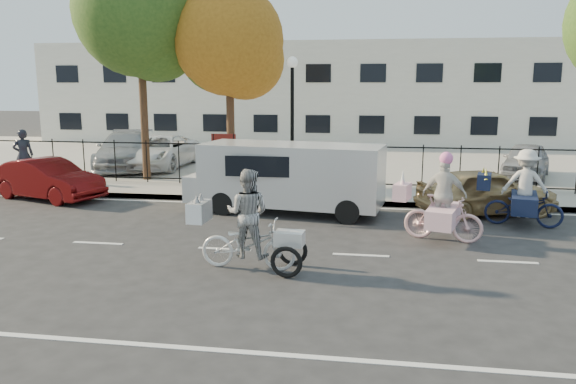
% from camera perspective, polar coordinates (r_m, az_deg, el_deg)
% --- Properties ---
extents(ground, '(120.00, 120.00, 0.00)m').
position_cam_1_polar(ground, '(12.58, -6.45, -5.79)').
color(ground, '#333334').
extents(road_markings, '(60.00, 9.52, 0.01)m').
position_cam_1_polar(road_markings, '(12.57, -6.45, -5.76)').
color(road_markings, silver).
rests_on(road_markings, ground).
extents(curb, '(60.00, 0.10, 0.15)m').
position_cam_1_polar(curb, '(17.33, -2.07, -0.84)').
color(curb, '#A8A399').
rests_on(curb, ground).
extents(sidewalk, '(60.00, 2.20, 0.15)m').
position_cam_1_polar(sidewalk, '(18.34, -1.45, -0.18)').
color(sidewalk, '#A8A399').
rests_on(sidewalk, ground).
extents(parking_lot, '(60.00, 15.60, 0.15)m').
position_cam_1_polar(parking_lot, '(27.03, 1.93, 3.39)').
color(parking_lot, '#A8A399').
rests_on(parking_lot, ground).
extents(iron_fence, '(58.00, 0.06, 1.50)m').
position_cam_1_polar(iron_fence, '(19.27, -0.87, 2.85)').
color(iron_fence, black).
rests_on(iron_fence, sidewalk).
extents(building, '(34.00, 10.00, 6.00)m').
position_cam_1_polar(building, '(36.76, 3.89, 9.93)').
color(building, silver).
rests_on(building, ground).
extents(lamppost, '(0.36, 0.36, 4.33)m').
position_cam_1_polar(lamppost, '(18.62, 0.43, 9.40)').
color(lamppost, black).
rests_on(lamppost, sidewalk).
extents(street_sign, '(0.85, 0.06, 1.80)m').
position_cam_1_polar(street_sign, '(19.22, -6.54, 4.31)').
color(street_sign, black).
rests_on(street_sign, sidewalk).
extents(zebra_trike, '(2.33, 0.91, 2.00)m').
position_cam_1_polar(zebra_trike, '(11.03, -4.06, -3.96)').
color(zebra_trike, silver).
rests_on(zebra_trike, ground).
extents(unicorn_bike, '(2.12, 1.53, 2.09)m').
position_cam_1_polar(unicorn_bike, '(13.46, 15.38, -1.61)').
color(unicorn_bike, beige).
rests_on(unicorn_bike, ground).
extents(bull_bike, '(2.20, 1.54, 1.99)m').
position_cam_1_polar(bull_bike, '(15.54, 22.78, -0.35)').
color(bull_bike, '#101737').
rests_on(bull_bike, ground).
extents(white_van, '(5.72, 2.55, 1.96)m').
position_cam_1_polar(white_van, '(15.79, 0.04, 1.73)').
color(white_van, silver).
rests_on(white_van, ground).
extents(red_sedan, '(4.12, 2.54, 1.28)m').
position_cam_1_polar(red_sedan, '(19.31, -23.24, 1.20)').
color(red_sedan, '#510909').
rests_on(red_sedan, ground).
extents(gold_sedan, '(4.14, 2.66, 1.31)m').
position_cam_1_polar(gold_sedan, '(16.62, 19.50, 0.07)').
color(gold_sedan, tan).
rests_on(gold_sedan, ground).
extents(pedestrian, '(0.82, 0.76, 1.87)m').
position_cam_1_polar(pedestrian, '(22.42, -25.29, 3.42)').
color(pedestrian, black).
rests_on(pedestrian, sidewalk).
extents(lot_car_a, '(3.41, 5.47, 1.48)m').
position_cam_1_polar(lot_car_a, '(24.41, -16.18, 4.09)').
color(lot_car_a, '#979A9E').
rests_on(lot_car_a, parking_lot).
extents(lot_car_b, '(2.28, 4.89, 1.35)m').
position_cam_1_polar(lot_car_b, '(24.07, -12.89, 4.01)').
color(lot_car_b, white).
rests_on(lot_car_b, parking_lot).
extents(lot_car_d, '(2.63, 4.07, 1.29)m').
position_cam_1_polar(lot_car_d, '(22.85, 23.03, 2.98)').
color(lot_car_d, '#95969C').
rests_on(lot_car_d, parking_lot).
extents(tree_west, '(4.58, 4.58, 8.40)m').
position_cam_1_polar(tree_west, '(21.22, -14.43, 16.76)').
color(tree_west, '#442D1D').
rests_on(tree_west, ground).
extents(tree_mid, '(3.81, 3.81, 6.99)m').
position_cam_1_polar(tree_mid, '(20.09, -5.56, 14.53)').
color(tree_mid, '#442D1D').
rests_on(tree_mid, ground).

